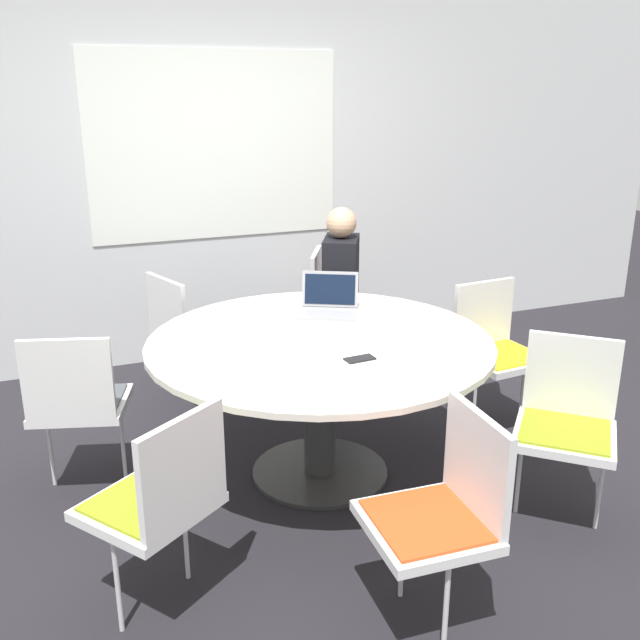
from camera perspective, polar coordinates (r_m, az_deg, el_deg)
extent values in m
plane|color=black|center=(3.87, 0.00, -12.11)|extent=(16.00, 16.00, 0.00)
cube|color=silver|center=(5.29, -8.32, 11.46)|extent=(8.00, 0.06, 2.70)
cube|color=white|center=(5.23, -8.32, 13.59)|extent=(1.80, 0.01, 1.30)
cylinder|color=#333333|center=(3.87, 0.00, -11.98)|extent=(0.72, 0.72, 0.02)
cylinder|color=#333333|center=(3.70, 0.00, -7.12)|extent=(0.16, 0.16, 0.71)
cylinder|color=silver|center=(3.56, 0.00, -1.76)|extent=(1.73, 1.73, 0.03)
cube|color=silver|center=(5.06, 1.87, 0.81)|extent=(0.58, 0.59, 0.04)
cube|color=red|center=(5.06, 1.88, 1.09)|extent=(0.51, 0.52, 0.01)
cube|color=silver|center=(5.02, -0.32, 3.28)|extent=(0.22, 0.38, 0.40)
cylinder|color=silver|center=(5.31, 2.01, -0.99)|extent=(0.02, 0.02, 0.42)
cylinder|color=silver|center=(4.97, 1.68, -2.35)|extent=(0.02, 0.02, 0.42)
cube|color=silver|center=(4.57, -9.86, -1.39)|extent=(0.54, 0.55, 0.04)
cube|color=#4C5156|center=(4.57, -9.88, -1.09)|extent=(0.48, 0.49, 0.01)
cube|color=silver|center=(4.41, -12.17, 0.75)|extent=(0.16, 0.40, 0.40)
cylinder|color=silver|center=(4.80, -10.84, -3.44)|extent=(0.02, 0.02, 0.42)
cylinder|color=silver|center=(4.51, -8.50, -4.74)|extent=(0.02, 0.02, 0.42)
cube|color=silver|center=(3.77, -18.51, -6.48)|extent=(0.54, 0.53, 0.04)
cube|color=#4C5156|center=(3.76, -18.55, -6.12)|extent=(0.48, 0.47, 0.01)
cube|color=silver|center=(3.51, -19.56, -4.53)|extent=(0.41, 0.15, 0.40)
cylinder|color=silver|center=(3.92, -20.76, -9.54)|extent=(0.02, 0.02, 0.42)
cylinder|color=silver|center=(3.83, -15.50, -9.61)|extent=(0.02, 0.02, 0.42)
cube|color=silver|center=(2.87, -13.55, -14.29)|extent=(0.60, 0.60, 0.04)
cube|color=olive|center=(2.85, -13.59, -13.84)|extent=(0.53, 0.52, 0.01)
cube|color=silver|center=(2.63, -10.90, -11.66)|extent=(0.36, 0.26, 0.40)
cylinder|color=silver|center=(2.90, -15.90, -19.61)|extent=(0.02, 0.02, 0.42)
cylinder|color=silver|center=(3.09, -10.73, -16.50)|extent=(0.02, 0.02, 0.42)
cube|color=silver|center=(2.71, 8.43, -16.02)|extent=(0.44, 0.46, 0.04)
cube|color=#E04C1E|center=(2.70, 8.46, -15.56)|extent=(0.39, 0.41, 0.01)
cube|color=silver|center=(2.68, 12.45, -11.18)|extent=(0.05, 0.42, 0.40)
cylinder|color=silver|center=(2.72, 10.03, -22.01)|extent=(0.02, 0.02, 0.42)
cylinder|color=silver|center=(2.97, 6.58, -17.89)|extent=(0.02, 0.02, 0.42)
cube|color=silver|center=(3.47, 18.96, -8.76)|extent=(0.61, 0.61, 0.04)
cube|color=olive|center=(3.46, 19.00, -8.38)|extent=(0.54, 0.53, 0.01)
cube|color=silver|center=(3.56, 19.49, -4.23)|extent=(0.33, 0.31, 0.40)
cylinder|color=silver|center=(3.58, 21.51, -12.39)|extent=(0.02, 0.02, 0.42)
cylinder|color=silver|center=(3.58, 15.64, -11.72)|extent=(0.02, 0.02, 0.42)
cube|color=silver|center=(4.30, 14.37, -3.00)|extent=(0.47, 0.46, 0.04)
cube|color=gold|center=(4.29, 14.39, -2.67)|extent=(0.42, 0.40, 0.01)
cube|color=silver|center=(4.37, 12.93, 0.50)|extent=(0.42, 0.06, 0.40)
cylinder|color=silver|center=(4.50, 15.89, -5.34)|extent=(0.02, 0.02, 0.42)
cylinder|color=silver|center=(4.28, 12.28, -6.30)|extent=(0.02, 0.02, 0.42)
cylinder|color=black|center=(4.98, 2.86, -2.06)|extent=(0.10, 0.10, 0.46)
cylinder|color=black|center=(4.82, 2.72, -2.79)|extent=(0.10, 0.10, 0.46)
cube|color=black|center=(4.75, 1.68, 3.34)|extent=(0.36, 0.42, 0.55)
sphere|color=tan|center=(4.67, 1.72, 7.79)|extent=(0.20, 0.20, 0.20)
cube|color=#99999E|center=(3.93, 0.64, 0.53)|extent=(0.39, 0.36, 0.02)
cube|color=#99999E|center=(4.00, 0.81, 2.49)|extent=(0.30, 0.19, 0.20)
cube|color=black|center=(4.00, 0.80, 2.47)|extent=(0.27, 0.17, 0.17)
cylinder|color=white|center=(3.38, -5.28, -1.98)|extent=(0.07, 0.07, 0.08)
cube|color=black|center=(3.29, 3.19, -3.12)|extent=(0.14, 0.08, 0.01)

